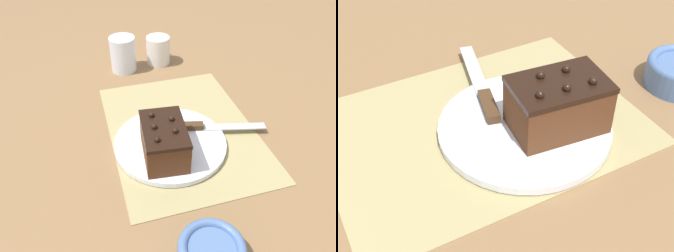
{
  "view_description": "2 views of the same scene",
  "coord_description": "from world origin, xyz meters",
  "views": [
    {
      "loc": [
        -0.58,
        0.2,
        0.51
      ],
      "look_at": [
        -0.03,
        0.04,
        0.05
      ],
      "focal_mm": 35.0,
      "sensor_mm": 36.0,
      "label": 1
    },
    {
      "loc": [
        0.22,
        0.49,
        0.46
      ],
      "look_at": [
        -0.01,
        0.06,
        0.04
      ],
      "focal_mm": 50.0,
      "sensor_mm": 36.0,
      "label": 2
    }
  ],
  "objects": [
    {
      "name": "coffee_mug",
      "position": [
        0.35,
        -0.03,
        0.04
      ],
      "size": [
        0.08,
        0.07,
        0.09
      ],
      "color": "silver",
      "rests_on": "ground_plane"
    },
    {
      "name": "serving_knife",
      "position": [
        -0.03,
        -0.05,
        0.02
      ],
      "size": [
        0.07,
        0.22,
        0.01
      ],
      "rotation": [
        0.0,
        0.0,
        2.9
      ],
      "color": "#472D19",
      "rests_on": "cake_plate"
    },
    {
      "name": "ground_plane",
      "position": [
        0.0,
        0.0,
        0.0
      ],
      "size": [
        3.0,
        3.0,
        0.0
      ],
      "primitive_type": "plane",
      "color": "olive"
    },
    {
      "name": "chocolate_cake",
      "position": [
        -0.09,
        0.07,
        0.06
      ],
      "size": [
        0.14,
        0.1,
        0.09
      ],
      "rotation": [
        0.0,
        0.0,
        -0.1
      ],
      "color": "#512D19",
      "rests_on": "cake_plate"
    },
    {
      "name": "placemat_woven",
      "position": [
        0.0,
        0.0,
        0.0
      ],
      "size": [
        0.46,
        0.34,
        0.0
      ],
      "primitive_type": "cube",
      "color": "tan",
      "rests_on": "ground_plane"
    },
    {
      "name": "cake_plate",
      "position": [
        -0.05,
        0.04,
        0.01
      ],
      "size": [
        0.25,
        0.25,
        0.01
      ],
      "color": "white",
      "rests_on": "placemat_woven"
    },
    {
      "name": "drinking_glass",
      "position": [
        0.33,
        0.08,
        0.05
      ],
      "size": [
        0.08,
        0.08,
        0.11
      ],
      "color": "white",
      "rests_on": "ground_plane"
    }
  ]
}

